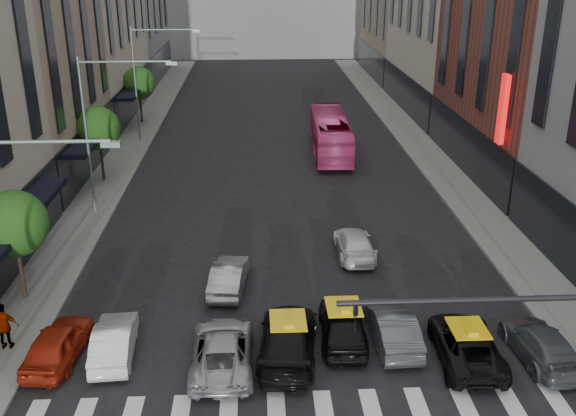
{
  "coord_description": "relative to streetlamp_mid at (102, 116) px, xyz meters",
  "views": [
    {
      "loc": [
        -1.5,
        -15.42,
        14.19
      ],
      "look_at": [
        -0.18,
        10.35,
        4.0
      ],
      "focal_mm": 40.0,
      "sensor_mm": 36.0,
      "label": 1
    }
  ],
  "objects": [
    {
      "name": "sidewalk_left",
      "position": [
        -1.46,
        10.0,
        -5.83
      ],
      "size": [
        3.0,
        96.0,
        0.15
      ],
      "primitive_type": "cube",
      "color": "slate",
      "rests_on": "ground"
    },
    {
      "name": "sidewalk_right",
      "position": [
        21.54,
        10.0,
        -5.83
      ],
      "size": [
        3.0,
        96.0,
        0.15
      ],
      "primitive_type": "cube",
      "color": "slate",
      "rests_on": "ground"
    },
    {
      "name": "tree_near",
      "position": [
        -1.76,
        -10.0,
        -2.25
      ],
      "size": [
        2.88,
        2.88,
        4.95
      ],
      "color": "black",
      "rests_on": "sidewalk_left"
    },
    {
      "name": "tree_mid",
      "position": [
        -1.76,
        6.0,
        -2.25
      ],
      "size": [
        2.88,
        2.88,
        4.95
      ],
      "color": "black",
      "rests_on": "sidewalk_left"
    },
    {
      "name": "tree_far",
      "position": [
        -1.76,
        22.0,
        -2.25
      ],
      "size": [
        2.88,
        2.88,
        4.95
      ],
      "color": "black",
      "rests_on": "sidewalk_left"
    },
    {
      "name": "streetlamp_mid",
      "position": [
        0.0,
        0.0,
        0.0
      ],
      "size": [
        5.38,
        0.25,
        9.0
      ],
      "color": "gray",
      "rests_on": "sidewalk_left"
    },
    {
      "name": "streetlamp_far",
      "position": [
        0.0,
        16.0,
        0.0
      ],
      "size": [
        5.38,
        0.25,
        9.0
      ],
      "color": "gray",
      "rests_on": "sidewalk_left"
    },
    {
      "name": "liberty_sign",
      "position": [
        22.64,
        0.0,
        0.1
      ],
      "size": [
        0.3,
        0.7,
        4.0
      ],
      "color": "red",
      "rests_on": "ground"
    },
    {
      "name": "car_red",
      "position": [
        0.99,
        -14.61,
        -5.2
      ],
      "size": [
        2.07,
        4.29,
        1.41
      ],
      "primitive_type": "imported",
      "rotation": [
        0.0,
        0.0,
        3.04
      ],
      "color": "#9C1F0E",
      "rests_on": "ground"
    },
    {
      "name": "car_white_front",
      "position": [
        3.04,
        -14.47,
        -5.24
      ],
      "size": [
        1.7,
        4.15,
        1.34
      ],
      "primitive_type": "imported",
      "rotation": [
        0.0,
        0.0,
        3.21
      ],
      "color": "white",
      "rests_on": "ground"
    },
    {
      "name": "car_silver",
      "position": [
        7.14,
        -15.29,
        -5.22
      ],
      "size": [
        2.29,
        4.92,
        1.36
      ],
      "primitive_type": "imported",
      "rotation": [
        0.0,
        0.0,
        3.15
      ],
      "color": "#9A9A9F",
      "rests_on": "ground"
    },
    {
      "name": "taxi_left",
      "position": [
        9.6,
        -14.82,
        -5.14
      ],
      "size": [
        2.69,
        5.46,
        1.53
      ],
      "primitive_type": "imported",
      "rotation": [
        0.0,
        0.0,
        3.04
      ],
      "color": "black",
      "rests_on": "ground"
    },
    {
      "name": "taxi_center",
      "position": [
        11.8,
        -13.88,
        -5.16
      ],
      "size": [
        1.99,
        4.48,
        1.5
      ],
      "primitive_type": "imported",
      "rotation": [
        0.0,
        0.0,
        3.09
      ],
      "color": "black",
      "rests_on": "ground"
    },
    {
      "name": "car_grey_mid",
      "position": [
        13.7,
        -14.09,
        -5.19
      ],
      "size": [
        1.69,
        4.42,
        1.44
      ],
      "primitive_type": "imported",
      "rotation": [
        0.0,
        0.0,
        3.18
      ],
      "color": "#3C3F43",
      "rests_on": "ground"
    },
    {
      "name": "taxi_right",
      "position": [
        16.24,
        -15.37,
        -5.24
      ],
      "size": [
        2.46,
        4.88,
        1.32
      ],
      "primitive_type": "imported",
      "rotation": [
        0.0,
        0.0,
        3.08
      ],
      "color": "black",
      "rests_on": "ground"
    },
    {
      "name": "car_grey_curb",
      "position": [
        19.04,
        -15.49,
        -5.26
      ],
      "size": [
        2.07,
        4.57,
        1.3
      ],
      "primitive_type": "imported",
      "rotation": [
        0.0,
        0.0,
        3.2
      ],
      "color": "#45494D",
      "rests_on": "ground"
    },
    {
      "name": "car_row2_left",
      "position": [
        7.19,
        -9.45,
        -5.23
      ],
      "size": [
        1.87,
        4.2,
        1.34
      ],
      "primitive_type": "imported",
      "rotation": [
        0.0,
        0.0,
        3.03
      ],
      "color": "gray",
      "rests_on": "ground"
    },
    {
      "name": "car_row2_right",
      "position": [
        13.39,
        -6.21,
        -5.27
      ],
      "size": [
        1.79,
        4.39,
        1.27
      ],
      "primitive_type": "imported",
      "rotation": [
        0.0,
        0.0,
        3.14
      ],
      "color": "silver",
      "rests_on": "ground"
    },
    {
      "name": "bus",
      "position": [
        14.2,
        11.77,
        -4.39
      ],
      "size": [
        2.95,
        10.97,
        3.03
      ],
      "primitive_type": "imported",
      "rotation": [
        0.0,
        0.0,
        3.1
      ],
      "color": "#DE4185",
      "rests_on": "ground"
    },
    {
      "name": "pedestrian_far",
      "position": [
        -1.14,
        -13.95,
        -4.81
      ],
      "size": [
        1.1,
        0.46,
        1.88
      ],
      "primitive_type": "imported",
      "rotation": [
        0.0,
        0.0,
        3.14
      ],
      "color": "gray",
      "rests_on": "sidewalk_left"
    }
  ]
}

